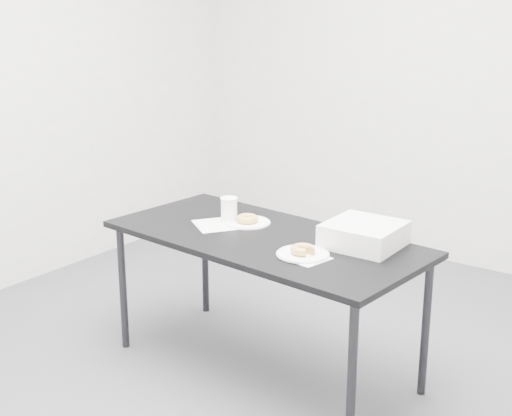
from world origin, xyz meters
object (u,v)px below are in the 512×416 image
Objects in this scene: plate_far at (247,223)px; plate_near at (303,254)px; scorecard at (224,224)px; pen at (243,222)px; coffee_cup at (229,209)px; bakery_box at (364,234)px; donut_near at (303,250)px; table at (265,246)px; donut_far at (247,219)px.

plate_near is at bearing -26.00° from plate_far.
scorecard is 0.60m from plate_near.
pen is 0.57× the size of plate_near.
plate_far is at bearing 13.23° from pen.
plate_far is (0.02, 0.01, -0.00)m from pen.
coffee_cup is 0.38× the size of bakery_box.
donut_near is 0.34× the size of bakery_box.
plate_far reaches higher than table.
pen is 0.57m from donut_near.
table is at bearing -30.89° from donut_far.
bakery_box is (0.76, 0.06, -0.01)m from coffee_cup.
coffee_cup is at bearing -179.77° from pen.
scorecard is (-0.28, 0.03, 0.06)m from table.
plate_far is 2.13× the size of donut_far.
pen reaches higher than plate_near.
scorecard is 0.75m from bakery_box.
plate_far is at bearing 0.00° from donut_far.
plate_near is 1.92× the size of coffee_cup.
plate_far is at bearing 153.84° from table.
donut_far is (-0.49, 0.24, -0.00)m from donut_near.
coffee_cup reaches higher than plate_near.
donut_near reaches higher than scorecard.
table is 4.97× the size of bakery_box.
bakery_box is at bearing 23.71° from table.
plate_near is at bearing -17.95° from table.
plate_far is 0.72× the size of bakery_box.
plate_near is at bearing -20.19° from coffee_cup.
scorecard is at bearing -136.12° from plate_far.
plate_near is (0.58, -0.16, 0.01)m from scorecard.
plate_near reaches higher than scorecard.
donut_near is at bearing -33.17° from pen.
donut_near is at bearing -26.00° from donut_far.
scorecard is 2.34× the size of coffee_cup.
bakery_box is (0.65, 0.04, 0.03)m from donut_far.
pen is 0.41× the size of bakery_box.
scorecard is 1.23× the size of plate_far.
coffee_cup is (-0.10, -0.02, 0.04)m from donut_far.
donut_near is 0.55m from plate_far.
pen is 0.10m from coffee_cup.
pen is at bearing 155.60° from donut_near.
table is 0.33m from plate_near.
bakery_box is (0.67, 0.05, 0.05)m from pen.
donut_near is at bearing -20.19° from coffee_cup.
bakery_box reaches higher than donut_far.
scorecard is 2.15× the size of pen.
plate_near is 0.33m from bakery_box.
donut_far is (-0.19, 0.11, 0.08)m from table.
donut_far is at bearing 78.11° from scorecard.
coffee_cup reaches higher than scorecard.
coffee_cup is (-0.60, 0.22, 0.03)m from donut_near.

